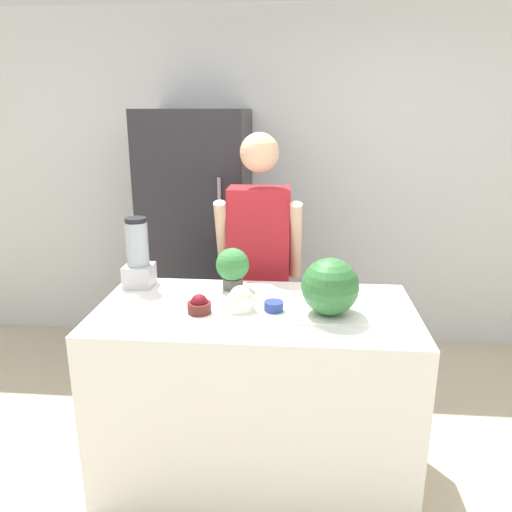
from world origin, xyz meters
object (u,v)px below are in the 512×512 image
bowl_small_blue (274,306)px  potted_plant (233,267)px  watermelon (330,287)px  person (259,272)px  refrigerator (199,240)px  bowl_cherries (199,305)px  bowl_cream (241,300)px  blender (138,256)px

bowl_small_blue → potted_plant: potted_plant is taller
watermelon → bowl_small_blue: 0.29m
person → bowl_small_blue: 0.69m
refrigerator → person: size_ratio=1.07×
bowl_cherries → bowl_small_blue: bowl_cherries is taller
person → watermelon: (0.38, -0.72, 0.18)m
refrigerator → bowl_small_blue: bearing=-65.0°
watermelon → bowl_cherries: size_ratio=2.36×
person → bowl_cherries: size_ratio=15.54×
bowl_small_blue → watermelon: bearing=-10.1°
bowl_cream → blender: (-0.58, 0.28, 0.12)m
person → bowl_cream: 0.69m
bowl_cream → bowl_small_blue: size_ratio=1.41×
watermelon → potted_plant: (-0.49, 0.33, -0.02)m
bowl_cream → potted_plant: bearing=104.7°
person → bowl_cream: bearing=-92.9°
person → watermelon: bearing=-62.2°
potted_plant → person: bearing=74.5°
bowl_cherries → blender: (-0.39, 0.33, 0.13)m
refrigerator → watermelon: (0.88, -1.38, 0.16)m
person → potted_plant: (-0.11, -0.40, 0.16)m
bowl_small_blue → potted_plant: size_ratio=0.42×
bowl_small_blue → blender: (-0.74, 0.28, 0.15)m
bowl_cherries → blender: size_ratio=0.30×
refrigerator → watermelon: size_ratio=7.07×
bowl_small_blue → refrigerator: bearing=115.0°
refrigerator → bowl_cream: (0.47, -1.34, 0.06)m
person → blender: person is taller
watermelon → blender: (-1.00, 0.32, 0.02)m
watermelon → bowl_cherries: 0.62m
person → bowl_cherries: 0.77m
person → watermelon: 0.84m
bowl_cream → bowl_cherries: bearing=-165.9°
blender → bowl_small_blue: bearing=-20.6°
refrigerator → person: refrigerator is taller
refrigerator → blender: (-0.12, -1.06, 0.18)m
blender → potted_plant: bearing=0.4°
bowl_cream → potted_plant: potted_plant is taller
refrigerator → blender: bearing=-96.3°
bowl_cherries → potted_plant: size_ratio=0.50×
bowl_cherries → potted_plant: 0.37m
watermelon → potted_plant: watermelon is taller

